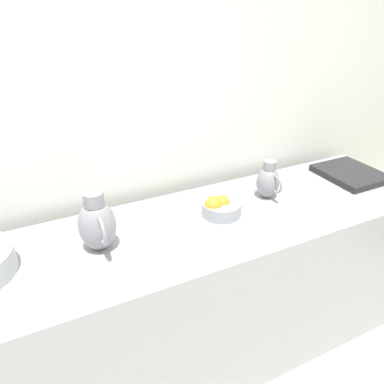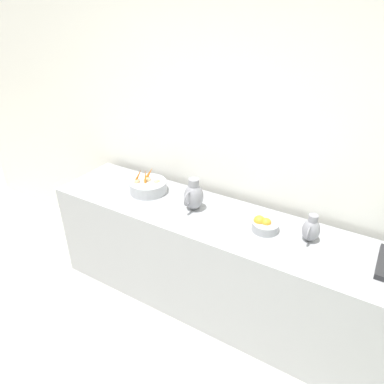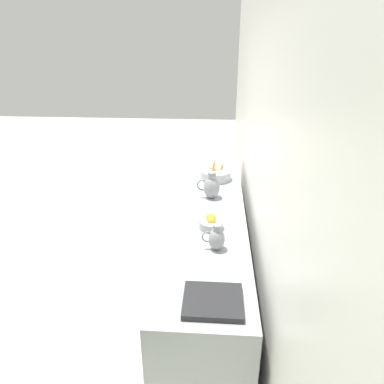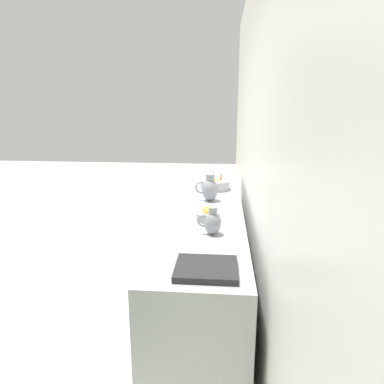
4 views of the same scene
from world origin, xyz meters
name	(u,v)px [view 1 (image 1 of 4)]	position (x,y,z in m)	size (l,w,h in m)	color
tile_wall_left	(217,59)	(-1.95, 0.51, 1.50)	(0.10, 7.88, 3.00)	white
prep_counter	(164,308)	(-1.52, 0.01, 0.43)	(0.64, 2.82, 0.87)	#9EA0A5
orange_bowl	(220,207)	(-1.55, 0.32, 0.91)	(0.19, 0.19, 0.10)	#9EA0A5
metal_pitcher_tall	(97,224)	(-1.54, -0.25, 0.98)	(0.21, 0.15, 0.25)	gray
metal_pitcher_short	(268,181)	(-1.60, 0.62, 0.96)	(0.17, 0.12, 0.20)	gray
counter_sink_basin	(350,174)	(-1.58, 1.19, 0.89)	(0.34, 0.30, 0.04)	#232326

